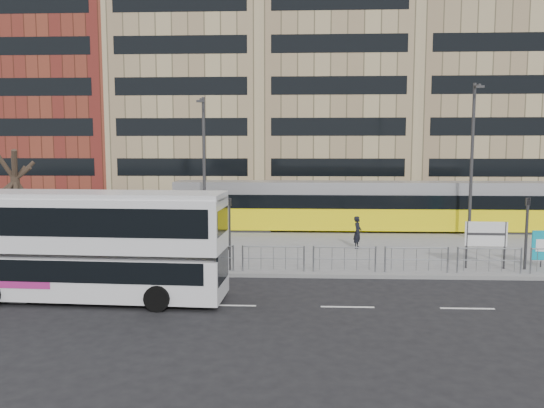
{
  "coord_description": "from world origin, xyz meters",
  "views": [
    {
      "loc": [
        0.21,
        -21.53,
        5.37
      ],
      "look_at": [
        -0.99,
        6.0,
        2.43
      ],
      "focal_mm": 35.0,
      "sensor_mm": 36.0,
      "label": 1
    }
  ],
  "objects_px": {
    "tram": "(383,206)",
    "ad_panel": "(542,246)",
    "lamp_post_east": "(472,155)",
    "traffic_light_west": "(229,224)",
    "bare_tree": "(13,147)",
    "double_decker_bus": "(88,242)",
    "lamp_post_west": "(204,162)",
    "station_sign": "(486,236)",
    "traffic_light_east": "(527,224)",
    "pedestrian": "(358,232)"
  },
  "relations": [
    {
      "from": "traffic_light_east",
      "to": "bare_tree",
      "type": "height_order",
      "value": "bare_tree"
    },
    {
      "from": "double_decker_bus",
      "to": "ad_panel",
      "type": "relative_size",
      "value": 5.98
    },
    {
      "from": "bare_tree",
      "to": "station_sign",
      "type": "bearing_deg",
      "value": -8.18
    },
    {
      "from": "double_decker_bus",
      "to": "lamp_post_west",
      "type": "relative_size",
      "value": 1.2
    },
    {
      "from": "double_decker_bus",
      "to": "ad_panel",
      "type": "height_order",
      "value": "double_decker_bus"
    },
    {
      "from": "pedestrian",
      "to": "lamp_post_east",
      "type": "height_order",
      "value": "lamp_post_east"
    },
    {
      "from": "pedestrian",
      "to": "ad_panel",
      "type": "bearing_deg",
      "value": -96.16
    },
    {
      "from": "lamp_post_west",
      "to": "ad_panel",
      "type": "bearing_deg",
      "value": -23.6
    },
    {
      "from": "traffic_light_east",
      "to": "lamp_post_east",
      "type": "distance_m",
      "value": 8.49
    },
    {
      "from": "ad_panel",
      "to": "lamp_post_east",
      "type": "distance_m",
      "value": 8.51
    },
    {
      "from": "pedestrian",
      "to": "traffic_light_east",
      "type": "xyz_separation_m",
      "value": [
        6.64,
        -4.57,
        1.14
      ]
    },
    {
      "from": "station_sign",
      "to": "traffic_light_east",
      "type": "xyz_separation_m",
      "value": [
        1.66,
        -0.12,
        0.56
      ]
    },
    {
      "from": "station_sign",
      "to": "double_decker_bus",
      "type": "bearing_deg",
      "value": -159.67
    },
    {
      "from": "tram",
      "to": "station_sign",
      "type": "distance_m",
      "value": 10.75
    },
    {
      "from": "ad_panel",
      "to": "traffic_light_west",
      "type": "height_order",
      "value": "traffic_light_west"
    },
    {
      "from": "double_decker_bus",
      "to": "station_sign",
      "type": "relative_size",
      "value": 4.75
    },
    {
      "from": "double_decker_bus",
      "to": "tram",
      "type": "relative_size",
      "value": 0.37
    },
    {
      "from": "tram",
      "to": "pedestrian",
      "type": "bearing_deg",
      "value": -110.84
    },
    {
      "from": "tram",
      "to": "lamp_post_east",
      "type": "xyz_separation_m",
      "value": [
        4.57,
        -2.52,
        3.25
      ]
    },
    {
      "from": "lamp_post_west",
      "to": "lamp_post_east",
      "type": "height_order",
      "value": "lamp_post_east"
    },
    {
      "from": "traffic_light_east",
      "to": "bare_tree",
      "type": "distance_m",
      "value": 24.52
    },
    {
      "from": "tram",
      "to": "traffic_light_east",
      "type": "xyz_separation_m",
      "value": [
        4.36,
        -10.52,
        0.42
      ]
    },
    {
      "from": "lamp_post_east",
      "to": "bare_tree",
      "type": "xyz_separation_m",
      "value": [
        -24.29,
        -4.67,
        0.43
      ]
    },
    {
      "from": "ad_panel",
      "to": "lamp_post_west",
      "type": "bearing_deg",
      "value": 154.62
    },
    {
      "from": "traffic_light_west",
      "to": "lamp_post_west",
      "type": "distance_m",
      "value": 8.87
    },
    {
      "from": "tram",
      "to": "lamp_post_west",
      "type": "bearing_deg",
      "value": -163.94
    },
    {
      "from": "station_sign",
      "to": "traffic_light_east",
      "type": "height_order",
      "value": "traffic_light_east"
    },
    {
      "from": "double_decker_bus",
      "to": "traffic_light_east",
      "type": "distance_m",
      "value": 17.81
    },
    {
      "from": "traffic_light_west",
      "to": "double_decker_bus",
      "type": "bearing_deg",
      "value": -123.28
    },
    {
      "from": "tram",
      "to": "lamp_post_east",
      "type": "relative_size",
      "value": 2.97
    },
    {
      "from": "double_decker_bus",
      "to": "traffic_light_west",
      "type": "relative_size",
      "value": 3.12
    },
    {
      "from": "station_sign",
      "to": "lamp_post_west",
      "type": "xyz_separation_m",
      "value": [
        -13.49,
        7.33,
        2.99
      ]
    },
    {
      "from": "pedestrian",
      "to": "tram",
      "type": "bearing_deg",
      "value": 1.61
    },
    {
      "from": "tram",
      "to": "traffic_light_west",
      "type": "relative_size",
      "value": 8.47
    },
    {
      "from": "tram",
      "to": "traffic_light_west",
      "type": "xyz_separation_m",
      "value": [
        -8.33,
        -11.25,
        0.42
      ]
    },
    {
      "from": "double_decker_bus",
      "to": "traffic_light_east",
      "type": "height_order",
      "value": "double_decker_bus"
    },
    {
      "from": "ad_panel",
      "to": "traffic_light_west",
      "type": "relative_size",
      "value": 0.52
    },
    {
      "from": "tram",
      "to": "bare_tree",
      "type": "distance_m",
      "value": 21.3
    },
    {
      "from": "ad_panel",
      "to": "traffic_light_west",
      "type": "xyz_separation_m",
      "value": [
        -13.56,
        -1.17,
        1.02
      ]
    },
    {
      "from": "traffic_light_west",
      "to": "lamp_post_east",
      "type": "relative_size",
      "value": 0.35
    },
    {
      "from": "tram",
      "to": "traffic_light_east",
      "type": "relative_size",
      "value": 8.47
    },
    {
      "from": "traffic_light_east",
      "to": "double_decker_bus",
      "type": "bearing_deg",
      "value": -164.25
    },
    {
      "from": "station_sign",
      "to": "lamp_post_east",
      "type": "xyz_separation_m",
      "value": [
        1.87,
        7.89,
        3.39
      ]
    },
    {
      "from": "tram",
      "to": "ad_panel",
      "type": "height_order",
      "value": "tram"
    },
    {
      "from": "double_decker_bus",
      "to": "lamp_post_east",
      "type": "xyz_separation_m",
      "value": [
        17.37,
        12.82,
        2.88
      ]
    },
    {
      "from": "station_sign",
      "to": "lamp_post_west",
      "type": "relative_size",
      "value": 0.25
    },
    {
      "from": "ad_panel",
      "to": "bare_tree",
      "type": "distance_m",
      "value": 25.48
    },
    {
      "from": "traffic_light_west",
      "to": "bare_tree",
      "type": "relative_size",
      "value": 0.42
    },
    {
      "from": "lamp_post_east",
      "to": "tram",
      "type": "bearing_deg",
      "value": 151.18
    },
    {
      "from": "traffic_light_west",
      "to": "bare_tree",
      "type": "xyz_separation_m",
      "value": [
        -11.39,
        4.06,
        3.25
      ]
    }
  ]
}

